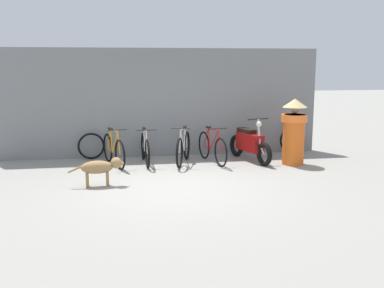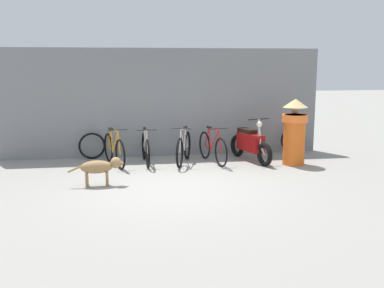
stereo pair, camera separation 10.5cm
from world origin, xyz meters
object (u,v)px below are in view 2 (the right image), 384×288
at_px(bicycle_1, 146,149).
at_px(stray_dog, 100,167).
at_px(bicycle_2, 184,148).
at_px(bicycle_3, 212,148).
at_px(person_in_robes, 294,131).
at_px(spare_tire_left, 92,146).
at_px(bicycle_0, 114,150).
at_px(spare_tire_right, 293,140).
at_px(motorcycle, 250,144).

distance_m(bicycle_1, stray_dog, 2.15).
relative_size(bicycle_2, bicycle_3, 0.96).
height_order(bicycle_1, bicycle_3, bicycle_3).
relative_size(bicycle_3, person_in_robes, 1.08).
distance_m(bicycle_2, stray_dog, 2.62).
bearing_deg(bicycle_1, spare_tire_left, -121.79).
bearing_deg(bicycle_0, bicycle_2, 71.54).
relative_size(spare_tire_left, spare_tire_right, 0.95).
height_order(bicycle_0, bicycle_1, bicycle_0).
bearing_deg(bicycle_3, bicycle_0, -102.63).
bearing_deg(bicycle_3, bicycle_1, -105.78).
xyz_separation_m(bicycle_1, spare_tire_right, (4.05, 0.74, -0.00)).
distance_m(stray_dog, spare_tire_right, 5.69).
bearing_deg(bicycle_0, bicycle_3, 71.74).
xyz_separation_m(bicycle_0, spare_tire_left, (-0.57, 0.82, -0.04)).
height_order(bicycle_0, spare_tire_left, bicycle_0).
height_order(bicycle_1, motorcycle, motorcycle).
bearing_deg(stray_dog, bicycle_3, 31.62).
bearing_deg(person_in_robes, spare_tire_left, -17.34).
xyz_separation_m(bicycle_2, bicycle_3, (0.71, -0.01, -0.00)).
xyz_separation_m(stray_dog, spare_tire_left, (-0.34, 2.65, -0.05)).
bearing_deg(bicycle_2, spare_tire_right, 123.52).
xyz_separation_m(bicycle_3, spare_tire_left, (-2.97, 0.87, -0.03)).
xyz_separation_m(bicycle_1, stray_dog, (-0.99, -1.91, 0.03)).
distance_m(bicycle_2, motorcycle, 1.68).
bearing_deg(bicycle_0, spare_tire_right, 82.47).
xyz_separation_m(bicycle_0, person_in_robes, (4.29, -0.54, 0.45)).
bearing_deg(motorcycle, bicycle_0, -106.96).
xyz_separation_m(stray_dog, spare_tire_right, (5.04, 2.65, -0.03)).
height_order(bicycle_2, bicycle_3, bicycle_2).
relative_size(bicycle_2, spare_tire_left, 2.41).
distance_m(bicycle_0, spare_tire_right, 4.87).
bearing_deg(spare_tire_left, motorcycle, -12.04).
relative_size(bicycle_2, person_in_robes, 1.03).
distance_m(stray_dog, spare_tire_left, 2.67).
bearing_deg(stray_dog, bicycle_0, 80.14).
relative_size(stray_dog, person_in_robes, 0.69).
height_order(bicycle_2, motorcycle, motorcycle).
bearing_deg(bicycle_1, motorcycle, 85.37).
xyz_separation_m(bicycle_0, bicycle_3, (2.39, -0.05, -0.00)).
relative_size(bicycle_3, spare_tire_left, 2.51).
xyz_separation_m(motorcycle, person_in_robes, (0.93, -0.53, 0.39)).
height_order(person_in_robes, spare_tire_left, person_in_robes).
bearing_deg(bicycle_2, spare_tire_left, -92.61).
relative_size(bicycle_1, spare_tire_left, 2.45).
bearing_deg(spare_tire_left, person_in_robes, -15.66).
distance_m(bicycle_0, bicycle_2, 1.68).
relative_size(bicycle_1, motorcycle, 0.94).
height_order(bicycle_3, person_in_robes, person_in_robes).
relative_size(bicycle_3, spare_tire_right, 2.38).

